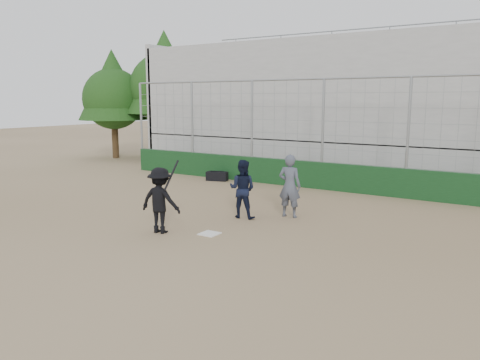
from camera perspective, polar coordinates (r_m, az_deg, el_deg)
The scene contains 10 objects.
ground at distance 11.60m, azimuth -3.74°, elevation -6.60°, with size 90.00×90.00×0.00m, color brown.
home_plate at distance 11.60m, azimuth -3.74°, elevation -6.55°, with size 0.44×0.44×0.02m, color white.
backstop at distance 17.43m, azimuth 9.93°, elevation 2.02°, with size 18.10×0.25×4.04m.
bleachers at distance 21.94m, azimuth 15.13°, elevation 8.55°, with size 20.25×6.70×6.98m.
tree_left at distance 26.64m, azimuth -9.13°, elevation 12.07°, with size 4.48×4.48×7.00m.
tree_right at distance 27.30m, azimuth -15.22°, elevation 10.48°, with size 3.84×3.84×6.00m.
batter_at_plate at distance 11.70m, azimuth -9.70°, elevation -2.45°, with size 1.14×0.82×1.80m.
catcher_crouched at distance 13.00m, azimuth 0.27°, elevation -2.27°, with size 0.85×0.69×1.11m.
umpire at distance 13.14m, azimuth 6.06°, elevation -1.10°, with size 0.65×0.43×1.60m, color #4A4F5D.
equipment_bag at distance 19.08m, azimuth -2.82°, elevation 0.47°, with size 0.93×0.59×0.41m.
Camera 1 is at (6.59, -8.97, 3.27)m, focal length 35.00 mm.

